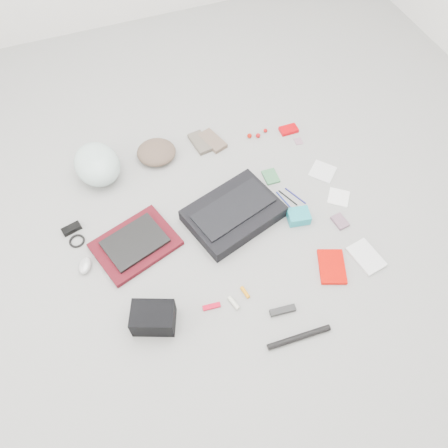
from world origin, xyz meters
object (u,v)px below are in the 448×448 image
object	(u,v)px
laptop	(135,242)
camera_bag	(153,318)
bike_helmet	(97,164)
messenger_bag	(233,213)
book_red	(332,267)
accordion_wallet	(299,216)

from	to	relation	value
laptop	camera_bag	world-z (taller)	camera_bag
laptop	bike_helmet	world-z (taller)	bike_helmet
messenger_bag	bike_helmet	xyz separation A→B (m)	(-0.60, 0.54, 0.05)
bike_helmet	book_red	bearing A→B (deg)	-57.19
laptop	camera_bag	xyz separation A→B (m)	(-0.02, -0.43, 0.02)
book_red	accordion_wallet	xyz separation A→B (m)	(-0.03, 0.32, 0.02)
accordion_wallet	laptop	bearing A→B (deg)	-179.76
messenger_bag	book_red	xyz separation A→B (m)	(0.35, -0.45, -0.03)
bike_helmet	camera_bag	distance (m)	0.96
messenger_bag	camera_bag	bearing A→B (deg)	-159.90
bike_helmet	laptop	bearing A→B (deg)	-93.24
messenger_bag	camera_bag	distance (m)	0.69
messenger_bag	laptop	bearing A→B (deg)	161.33
laptop	book_red	xyz separation A→B (m)	(0.88, -0.47, -0.03)
messenger_bag	laptop	world-z (taller)	messenger_bag
messenger_bag	bike_helmet	bearing A→B (deg)	120.87
laptop	messenger_bag	bearing A→B (deg)	-19.66
laptop	bike_helmet	xyz separation A→B (m)	(-0.07, 0.53, 0.05)
laptop	accordion_wallet	bearing A→B (deg)	-27.91
messenger_bag	laptop	distance (m)	0.53
messenger_bag	bike_helmet	world-z (taller)	bike_helmet
camera_bag	book_red	distance (m)	0.90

